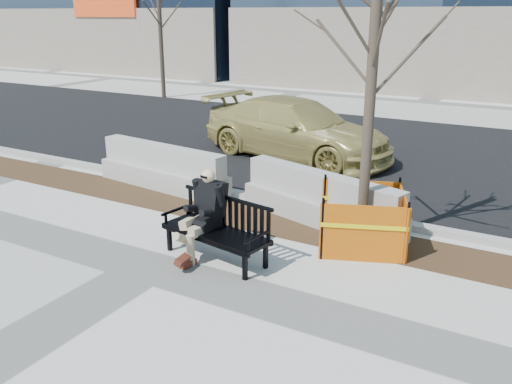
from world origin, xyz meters
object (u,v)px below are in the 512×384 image
(jersey_barrier_right, at_px, (320,222))
(sedan, at_px, (296,157))
(jersey_barrier_left, at_px, (164,187))
(tree_fence, at_px, (360,245))
(bench, at_px, (216,259))
(seated_man, at_px, (206,253))

(jersey_barrier_right, bearing_deg, sedan, 137.13)
(jersey_barrier_left, bearing_deg, jersey_barrier_right, 3.22)
(sedan, bearing_deg, jersey_barrier_right, -138.14)
(tree_fence, xyz_separation_m, jersey_barrier_left, (-4.95, 0.87, 0.00))
(jersey_barrier_left, bearing_deg, bench, -32.56)
(tree_fence, relative_size, sedan, 0.95)
(bench, xyz_separation_m, tree_fence, (1.84, 1.67, 0.00))
(bench, bearing_deg, seated_man, 169.19)
(jersey_barrier_left, bearing_deg, tree_fence, -3.29)
(seated_man, xyz_separation_m, sedan, (-1.39, 6.31, 0.00))
(seated_man, height_order, sedan, sedan)
(jersey_barrier_right, bearing_deg, tree_fence, -15.89)
(seated_man, bearing_deg, sedan, 111.97)
(tree_fence, bearing_deg, jersey_barrier_right, 148.02)
(tree_fence, xyz_separation_m, jersey_barrier_right, (-1.01, 0.63, 0.00))
(bench, bearing_deg, jersey_barrier_right, 79.68)
(seated_man, distance_m, jersey_barrier_left, 3.75)
(bench, relative_size, jersey_barrier_left, 0.55)
(bench, height_order, tree_fence, tree_fence)
(sedan, distance_m, jersey_barrier_left, 4.13)
(seated_man, height_order, tree_fence, tree_fence)
(seated_man, xyz_separation_m, tree_fence, (2.10, 1.57, 0.00))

